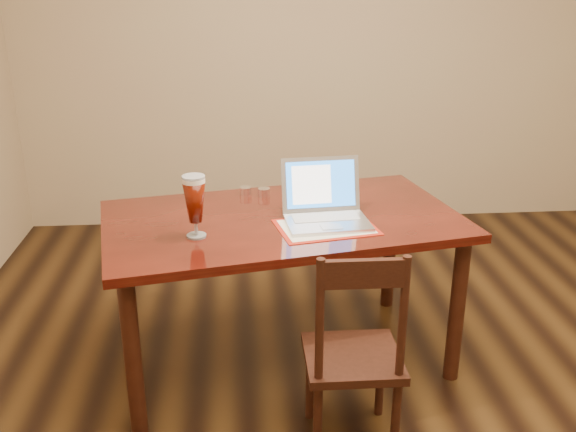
{
  "coord_description": "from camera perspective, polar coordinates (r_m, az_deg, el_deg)",
  "views": [
    {
      "loc": [
        -0.69,
        -2.15,
        1.79
      ],
      "look_at": [
        -0.48,
        0.44,
        0.81
      ],
      "focal_mm": 40.0,
      "sensor_mm": 36.0,
      "label": 1
    }
  ],
  "objects": [
    {
      "name": "ground",
      "position": [
        2.88,
        10.85,
        -18.11
      ],
      "size": [
        5.0,
        5.0,
        0.0
      ],
      "primitive_type": "plane",
      "color": "black",
      "rests_on": "ground"
    },
    {
      "name": "dining_table",
      "position": [
        2.95,
        -0.51,
        -1.58
      ],
      "size": [
        1.75,
        1.19,
        1.02
      ],
      "rotation": [
        0.0,
        0.0,
        0.19
      ],
      "color": "#4F110A",
      "rests_on": "ground"
    },
    {
      "name": "dining_chair",
      "position": [
        2.54,
        5.89,
        -12.23
      ],
      "size": [
        0.38,
        0.36,
        0.88
      ],
      "rotation": [
        0.0,
        0.0,
        -0.01
      ],
      "color": "black",
      "rests_on": "ground"
    }
  ]
}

